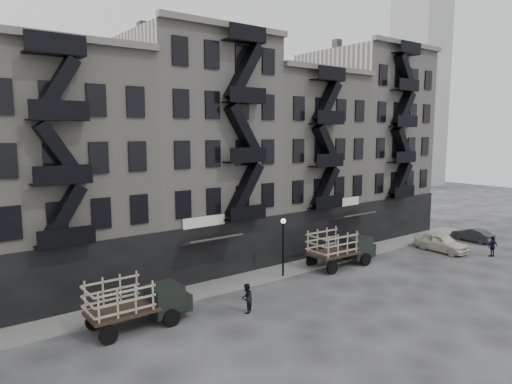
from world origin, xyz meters
TOP-DOWN VIEW (x-y plane):
  - ground at (0.00, 0.00)m, footprint 140.00×140.00m
  - sidewalk at (0.00, 3.75)m, footprint 55.00×2.50m
  - building_midwest at (-10.00, 9.83)m, footprint 10.00×11.35m
  - building_center at (-0.00, 9.82)m, footprint 10.00×11.35m
  - building_mideast at (10.00, 9.83)m, footprint 10.00×11.35m
  - building_east at (20.00, 9.82)m, footprint 10.00×11.35m
  - lamp_post at (3.00, 2.60)m, footprint 0.36×0.36m
  - distant_tower at (60.00, 30.00)m, footprint 8.00×8.00m
  - stake_truck_west at (-8.45, 1.09)m, footprint 5.47×2.30m
  - stake_truck_east at (8.44, 2.11)m, footprint 5.82×2.55m
  - car_east at (18.56, -0.20)m, footprint 2.00×4.66m
  - car_far at (24.26, 0.01)m, footprint 1.49×3.81m
  - pedestrian_mid at (-2.70, -0.85)m, footprint 1.05×1.02m
  - policeman at (20.36, -3.69)m, footprint 1.06×0.69m

SIDE VIEW (x-z plane):
  - ground at x=0.00m, z-range 0.00..0.00m
  - sidewalk at x=0.00m, z-range 0.00..0.15m
  - car_far at x=24.26m, z-range 0.00..1.23m
  - car_east at x=18.56m, z-range 0.00..1.57m
  - policeman at x=20.36m, z-range 0.00..1.68m
  - pedestrian_mid at x=-2.70m, z-range 0.00..1.70m
  - stake_truck_west at x=-8.45m, z-range 0.19..2.92m
  - stake_truck_east at x=8.44m, z-range 0.20..3.09m
  - lamp_post at x=3.00m, z-range 0.64..4.92m
  - building_midwest at x=-10.00m, z-range -0.60..15.60m
  - building_mideast at x=10.00m, z-range -0.60..15.60m
  - building_center at x=0.00m, z-range -0.60..17.60m
  - building_east at x=20.00m, z-range -0.60..18.60m
  - distant_tower at x=60.00m, z-range 0.76..66.76m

